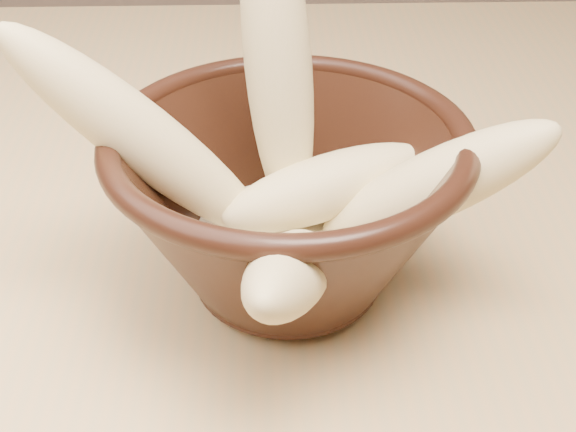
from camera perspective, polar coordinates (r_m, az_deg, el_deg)
name	(u,v)px	position (r m, az deg, el deg)	size (l,w,h in m)	color
table	(443,267)	(0.68, 10.99, -3.55)	(1.20, 0.80, 0.75)	tan
bowl	(288,202)	(0.48, 0.00, 0.99)	(0.22, 0.22, 0.12)	black
milk_puddle	(288,241)	(0.50, 0.00, -1.79)	(0.12, 0.12, 0.02)	#F6EAC6
banana_upright	(278,63)	(0.48, -0.70, 10.81)	(0.04, 0.04, 0.20)	tan
banana_left	(142,138)	(0.47, -10.33, 5.49)	(0.04, 0.04, 0.19)	tan
banana_right	(434,185)	(0.47, 10.35, 2.16)	(0.04, 0.04, 0.15)	tan
banana_across	(327,187)	(0.49, 2.78, 2.07)	(0.04, 0.04, 0.14)	tan
banana_front	(290,272)	(0.41, 0.17, -4.04)	(0.04, 0.04, 0.15)	tan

